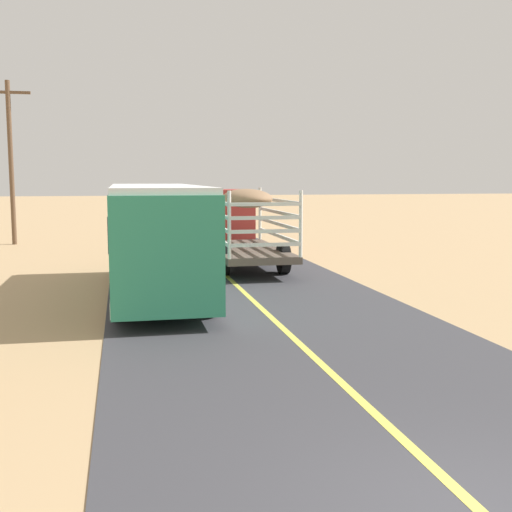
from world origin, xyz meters
name	(u,v)px	position (x,y,z in m)	size (l,w,h in m)	color
livestock_truck	(232,217)	(1.01, 21.11, 1.79)	(2.53, 9.70, 3.02)	#B2332D
bus	(156,236)	(-2.59, 13.37, 1.75)	(2.54, 10.00, 3.21)	#2D8C66
power_pole_mid	(11,158)	(-9.04, 29.48, 4.47)	(2.20, 0.24, 8.35)	brown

